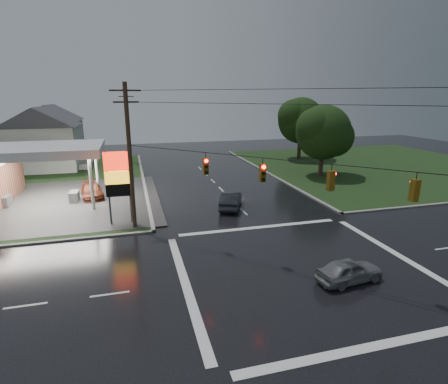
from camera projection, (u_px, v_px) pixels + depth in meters
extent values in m
plane|color=black|center=(301.00, 268.00, 21.06)|extent=(120.00, 120.00, 0.00)
cube|color=#1C3015|center=(379.00, 165.00, 51.77)|extent=(36.00, 36.00, 0.08)
cube|color=#2D2D2D|center=(18.00, 205.00, 32.76)|extent=(26.00, 18.00, 0.02)
cylinder|color=silver|center=(91.00, 183.00, 31.08)|extent=(0.30, 0.30, 5.00)
cylinder|color=silver|center=(97.00, 170.00, 36.66)|extent=(0.30, 0.30, 5.00)
cube|color=silver|center=(33.00, 150.00, 31.90)|extent=(12.00, 8.00, 0.80)
cube|color=white|center=(34.00, 155.00, 32.01)|extent=(11.40, 7.40, 0.04)
cube|color=#59595E|center=(5.00, 202.00, 32.39)|extent=(0.80, 1.60, 1.10)
cube|color=#59595E|center=(74.00, 197.00, 33.89)|extent=(0.80, 1.60, 1.10)
cylinder|color=#59595E|center=(108.00, 189.00, 27.19)|extent=(0.16, 0.16, 6.00)
cylinder|color=#59595E|center=(130.00, 188.00, 27.59)|extent=(0.16, 0.16, 6.00)
cube|color=red|center=(117.00, 161.00, 26.80)|extent=(2.00, 0.35, 1.40)
cube|color=orange|center=(118.00, 177.00, 27.15)|extent=(2.00, 0.35, 1.00)
cube|color=black|center=(119.00, 190.00, 27.42)|extent=(2.00, 0.35, 1.00)
cylinder|color=#382619|center=(130.00, 159.00, 26.04)|extent=(0.32, 0.32, 11.00)
cube|color=#382619|center=(125.00, 90.00, 24.73)|extent=(2.20, 0.12, 0.12)
cube|color=#382619|center=(126.00, 102.00, 24.95)|extent=(1.80, 0.12, 0.12)
cylinder|color=#382619|center=(128.00, 128.00, 52.62)|extent=(0.32, 0.32, 10.50)
cube|color=#382619|center=(126.00, 96.00, 51.38)|extent=(2.20, 0.12, 0.12)
cube|color=#382619|center=(126.00, 102.00, 51.59)|extent=(1.80, 0.12, 0.12)
cube|color=#59470C|center=(206.00, 166.00, 22.79)|extent=(0.34, 0.34, 1.10)
cylinder|color=#FF0C07|center=(206.00, 161.00, 22.50)|extent=(0.22, 0.08, 0.22)
cube|color=#59470C|center=(262.00, 173.00, 20.85)|extent=(0.34, 0.34, 1.10)
cylinder|color=#FF0C07|center=(264.00, 167.00, 20.57)|extent=(0.22, 0.08, 0.22)
cube|color=#59470C|center=(331.00, 181.00, 18.92)|extent=(0.34, 0.34, 1.10)
cylinder|color=#FF0C07|center=(335.00, 174.00, 18.87)|extent=(0.08, 0.22, 0.22)
cube|color=#59470C|center=(415.00, 190.00, 16.98)|extent=(0.34, 0.34, 1.10)
cylinder|color=#FF0C07|center=(413.00, 182.00, 17.07)|extent=(0.22, 0.08, 0.22)
cube|color=silver|center=(44.00, 148.00, 48.48)|extent=(9.00, 8.00, 6.00)
cube|color=gray|center=(87.00, 164.00, 50.50)|extent=(1.60, 4.80, 0.80)
cube|color=silver|center=(53.00, 138.00, 59.39)|extent=(9.00, 8.00, 6.00)
cube|color=gray|center=(88.00, 152.00, 61.41)|extent=(1.60, 4.80, 0.80)
cylinder|color=black|center=(321.00, 157.00, 44.37)|extent=(0.56, 0.56, 5.04)
sphere|color=black|center=(323.00, 133.00, 43.55)|extent=(6.80, 6.80, 6.80)
sphere|color=black|center=(334.00, 137.00, 44.42)|extent=(5.10, 5.10, 5.10)
sphere|color=black|center=(316.00, 127.00, 42.64)|extent=(4.76, 4.76, 4.76)
cylinder|color=black|center=(300.00, 142.00, 56.21)|extent=(0.56, 0.56, 5.60)
sphere|color=black|center=(301.00, 121.00, 55.30)|extent=(7.20, 7.20, 7.20)
sphere|color=black|center=(310.00, 125.00, 56.22)|extent=(5.40, 5.40, 5.40)
sphere|color=black|center=(294.00, 116.00, 54.35)|extent=(5.04, 5.04, 5.04)
imported|color=black|center=(231.00, 200.00, 32.18)|extent=(3.33, 5.00, 1.56)
imported|color=slate|center=(349.00, 271.00, 19.41)|extent=(4.02, 2.01, 1.31)
imported|color=#522012|center=(92.00, 191.00, 35.45)|extent=(2.82, 5.17, 1.42)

